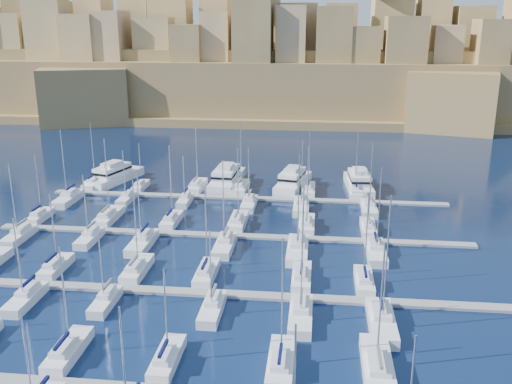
# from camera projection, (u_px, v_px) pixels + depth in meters

# --- Properties ---
(ground) EXTENTS (600.00, 600.00, 0.00)m
(ground) POSITION_uv_depth(u_px,v_px,m) (220.00, 260.00, 90.61)
(ground) COLOR black
(ground) RESTS_ON ground
(pontoon_mid_near) EXTENTS (84.00, 2.00, 0.40)m
(pontoon_mid_near) POSITION_uv_depth(u_px,v_px,m) (205.00, 293.00, 79.15)
(pontoon_mid_near) COLOR slate
(pontoon_mid_near) RESTS_ON ground
(pontoon_mid_far) EXTENTS (84.00, 2.00, 0.40)m
(pontoon_mid_far) POSITION_uv_depth(u_px,v_px,m) (230.00, 236.00, 100.06)
(pontoon_mid_far) COLOR slate
(pontoon_mid_far) RESTS_ON ground
(pontoon_far) EXTENTS (84.00, 2.00, 0.40)m
(pontoon_far) POSITION_uv_depth(u_px,v_px,m) (246.00, 198.00, 120.97)
(pontoon_far) COLOR slate
(pontoon_far) RESTS_ON ground
(sailboat_2) EXTENTS (2.67, 8.89, 13.48)m
(sailboat_2) POSITION_uv_depth(u_px,v_px,m) (68.00, 351.00, 64.47)
(sailboat_2) COLOR silver
(sailboat_2) RESTS_ON ground
(sailboat_3) EXTENTS (2.51, 8.37, 11.58)m
(sailboat_3) POSITION_uv_depth(u_px,v_px,m) (167.00, 359.00, 63.01)
(sailboat_3) COLOR silver
(sailboat_3) RESTS_ON ground
(sailboat_4) EXTENTS (2.81, 9.37, 15.46)m
(sailboat_4) POSITION_uv_depth(u_px,v_px,m) (281.00, 363.00, 62.14)
(sailboat_4) COLOR silver
(sailboat_4) RESTS_ON ground
(sailboat_5) EXTENTS (3.20, 10.66, 15.14)m
(sailboat_5) POSITION_uv_depth(u_px,v_px,m) (377.00, 366.00, 61.64)
(sailboat_5) COLOR silver
(sailboat_5) RESTS_ON ground
(sailboat_13) EXTENTS (2.48, 8.26, 12.37)m
(sailboat_13) POSITION_uv_depth(u_px,v_px,m) (56.00, 267.00, 86.30)
(sailboat_13) COLOR silver
(sailboat_13) RESTS_ON ground
(sailboat_14) EXTENTS (2.76, 9.20, 14.80)m
(sailboat_14) POSITION_uv_depth(u_px,v_px,m) (137.00, 269.00, 85.41)
(sailboat_14) COLOR silver
(sailboat_14) RESTS_ON ground
(sailboat_15) EXTENTS (2.67, 8.88, 14.03)m
(sailboat_15) POSITION_uv_depth(u_px,v_px,m) (206.00, 273.00, 84.15)
(sailboat_15) COLOR silver
(sailboat_15) RESTS_ON ground
(sailboat_16) EXTENTS (2.72, 9.08, 14.90)m
(sailboat_16) POSITION_uv_depth(u_px,v_px,m) (302.00, 277.00, 82.76)
(sailboat_16) COLOR silver
(sailboat_16) RESTS_ON ground
(sailboat_17) EXTENTS (2.56, 8.54, 13.92)m
(sailboat_17) POSITION_uv_depth(u_px,v_px,m) (364.00, 281.00, 81.57)
(sailboat_17) COLOR silver
(sailboat_17) RESTS_ON ground
(sailboat_19) EXTENTS (2.60, 8.66, 12.65)m
(sailboat_19) POSITION_uv_depth(u_px,v_px,m) (26.00, 298.00, 76.50)
(sailboat_19) COLOR silver
(sailboat_19) RESTS_ON ground
(sailboat_20) EXTENTS (2.30, 7.65, 10.89)m
(sailboat_20) POSITION_uv_depth(u_px,v_px,m) (106.00, 301.00, 75.83)
(sailboat_20) COLOR silver
(sailboat_20) RESTS_ON ground
(sailboat_21) EXTENTS (2.56, 8.54, 12.01)m
(sailboat_21) POSITION_uv_depth(u_px,v_px,m) (212.00, 308.00, 73.88)
(sailboat_21) COLOR silver
(sailboat_21) RESTS_ON ground
(sailboat_22) EXTENTS (2.90, 9.65, 15.86)m
(sailboat_22) POSITION_uv_depth(u_px,v_px,m) (301.00, 315.00, 72.14)
(sailboat_22) COLOR silver
(sailboat_22) RESTS_ON ground
(sailboat_23) EXTENTS (3.19, 10.63, 17.65)m
(sailboat_23) POSITION_uv_depth(u_px,v_px,m) (381.00, 321.00, 70.63)
(sailboat_23) COLOR silver
(sailboat_23) RESTS_ON ground
(sailboat_24) EXTENTS (2.34, 7.80, 12.81)m
(sailboat_24) POSITION_uv_depth(u_px,v_px,m) (40.00, 216.00, 108.39)
(sailboat_24) COLOR silver
(sailboat_24) RESTS_ON ground
(sailboat_25) EXTENTS (2.98, 9.94, 15.98)m
(sailboat_25) POSITION_uv_depth(u_px,v_px,m) (109.00, 216.00, 107.99)
(sailboat_25) COLOR silver
(sailboat_25) RESTS_ON ground
(sailboat_26) EXTENTS (2.61, 8.69, 15.12)m
(sailboat_26) POSITION_uv_depth(u_px,v_px,m) (172.00, 220.00, 106.11)
(sailboat_26) COLOR silver
(sailboat_26) RESTS_ON ground
(sailboat_27) EXTENTS (2.92, 9.72, 14.88)m
(sailboat_27) POSITION_uv_depth(u_px,v_px,m) (238.00, 222.00, 105.28)
(sailboat_27) COLOR silver
(sailboat_27) RESTS_ON ground
(sailboat_28) EXTENTS (2.83, 9.44, 15.53)m
(sailboat_28) POSITION_uv_depth(u_px,v_px,m) (307.00, 224.00, 103.82)
(sailboat_28) COLOR silver
(sailboat_28) RESTS_ON ground
(sailboat_29) EXTENTS (2.56, 8.54, 13.45)m
(sailboat_29) POSITION_uv_depth(u_px,v_px,m) (368.00, 228.00, 102.24)
(sailboat_29) COLOR silver
(sailboat_29) RESTS_ON ground
(sailboat_30) EXTENTS (2.66, 8.87, 13.94)m
(sailboat_30) POSITION_uv_depth(u_px,v_px,m) (19.00, 235.00, 98.64)
(sailboat_30) COLOR silver
(sailboat_30) RESTS_ON ground
(sailboat_31) EXTENTS (2.48, 8.27, 12.33)m
(sailboat_31) POSITION_uv_depth(u_px,v_px,m) (90.00, 238.00, 97.60)
(sailboat_31) COLOR silver
(sailboat_31) RESTS_ON ground
(sailboat_32) EXTENTS (3.09, 10.29, 13.88)m
(sailboat_32) POSITION_uv_depth(u_px,v_px,m) (142.00, 242.00, 95.63)
(sailboat_32) COLOR silver
(sailboat_32) RESTS_ON ground
(sailboat_33) EXTENTS (2.90, 9.67, 15.66)m
(sailboat_33) POSITION_uv_depth(u_px,v_px,m) (225.00, 245.00, 94.45)
(sailboat_33) COLOR silver
(sailboat_33) RESTS_ON ground
(sailboat_34) EXTENTS (3.33, 11.10, 17.17)m
(sailboat_34) POSITION_uv_depth(u_px,v_px,m) (298.00, 250.00, 92.50)
(sailboat_34) COLOR silver
(sailboat_34) RESTS_ON ground
(sailboat_35) EXTENTS (2.99, 9.97, 15.21)m
(sailboat_35) POSITION_uv_depth(u_px,v_px,m) (376.00, 252.00, 91.72)
(sailboat_35) COLOR silver
(sailboat_35) RESTS_ON ground
(sailboat_36) EXTENTS (2.73, 9.12, 14.98)m
(sailboat_36) POSITION_uv_depth(u_px,v_px,m) (94.00, 183.00, 129.72)
(sailboat_36) COLOR silver
(sailboat_36) RESTS_ON ground
(sailboat_37) EXTENTS (2.24, 7.45, 10.77)m
(sailboat_37) POSITION_uv_depth(u_px,v_px,m) (141.00, 186.00, 127.79)
(sailboat_37) COLOR silver
(sailboat_37) RESTS_ON ground
(sailboat_38) EXTENTS (2.94, 9.81, 14.89)m
(sailboat_38) POSITION_uv_depth(u_px,v_px,m) (197.00, 186.00, 127.54)
(sailboat_38) COLOR silver
(sailboat_38) RESTS_ON ground
(sailboat_39) EXTENTS (2.99, 9.98, 15.47)m
(sailboat_39) POSITION_uv_depth(u_px,v_px,m) (241.00, 187.00, 126.58)
(sailboat_39) COLOR silver
(sailboat_39) RESTS_ON ground
(sailboat_40) EXTENTS (2.91, 9.70, 14.74)m
(sailboat_40) POSITION_uv_depth(u_px,v_px,m) (308.00, 190.00, 124.87)
(sailboat_40) COLOR silver
(sailboat_40) RESTS_ON ground
(sailboat_41) EXTENTS (2.78, 9.26, 14.43)m
(sailboat_41) POSITION_uv_depth(u_px,v_px,m) (355.00, 192.00, 123.60)
(sailboat_41) COLOR silver
(sailboat_41) RESTS_ON ground
(sailboat_42) EXTENTS (3.15, 10.50, 15.75)m
(sailboat_42) POSITION_uv_depth(u_px,v_px,m) (68.00, 198.00, 118.82)
(sailboat_42) COLOR silver
(sailboat_42) RESTS_ON ground
(sailboat_43) EXTENTS (2.30, 7.67, 11.40)m
(sailboat_43) POSITION_uv_depth(u_px,v_px,m) (127.00, 199.00, 118.90)
(sailboat_43) COLOR silver
(sailboat_43) RESTS_ON ground
(sailboat_44) EXTENTS (2.22, 7.39, 10.59)m
(sailboat_44) POSITION_uv_depth(u_px,v_px,m) (185.00, 200.00, 117.72)
(sailboat_44) COLOR silver
(sailboat_44) RESTS_ON ground
(sailboat_45) EXTENTS (2.66, 8.85, 12.68)m
(sailboat_45) POSITION_uv_depth(u_px,v_px,m) (249.00, 204.00, 115.61)
(sailboat_45) COLOR silver
(sailboat_45) RESTS_ON ground
(sailboat_46) EXTENTS (3.03, 10.10, 14.68)m
(sailboat_46) POSITION_uv_depth(u_px,v_px,m) (301.00, 206.00, 113.91)
(sailboat_46) COLOR silver
(sailboat_46) RESTS_ON ground
(sailboat_47) EXTENTS (2.84, 9.48, 14.44)m
(sailboat_47) POSITION_uv_depth(u_px,v_px,m) (369.00, 208.00, 112.79)
(sailboat_47) COLOR silver
(sailboat_47) RESTS_ON ground
(motor_yacht_a) EXTENTS (9.71, 17.44, 5.25)m
(motor_yacht_a) POSITION_uv_depth(u_px,v_px,m) (114.00, 175.00, 132.98)
(motor_yacht_a) COLOR silver
(motor_yacht_a) RESTS_ON ground
(motor_yacht_b) EXTENTS (6.27, 18.27, 5.25)m
(motor_yacht_b) POSITION_uv_depth(u_px,v_px,m) (227.00, 178.00, 130.79)
(motor_yacht_b) COLOR silver
(motor_yacht_b) RESTS_ON ground
(motor_yacht_c) EXTENTS (8.15, 17.14, 5.25)m
(motor_yacht_c) POSITION_uv_depth(u_px,v_px,m) (293.00, 180.00, 128.48)
(motor_yacht_c) COLOR silver
(motor_yacht_c) RESTS_ON ground
(motor_yacht_d) EXTENTS (6.05, 16.92, 5.25)m
(motor_yacht_d) POSITION_uv_depth(u_px,v_px,m) (359.00, 182.00, 126.99)
(motor_yacht_d) COLOR silver
(motor_yacht_d) RESTS_ON ground
(fortified_city) EXTENTS (460.00, 108.95, 59.52)m
(fortified_city) POSITION_uv_depth(u_px,v_px,m) (283.00, 74.00, 233.90)
(fortified_city) COLOR brown
(fortified_city) RESTS_ON ground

